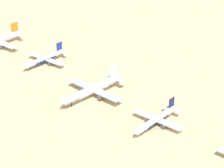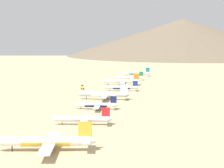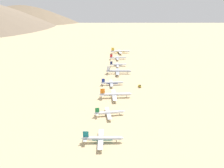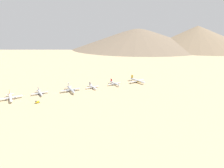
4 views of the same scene
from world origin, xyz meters
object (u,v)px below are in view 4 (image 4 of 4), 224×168
object	(u,v)px
parked_jet_4	(71,89)
parked_jet_7	(137,81)
parked_jet_2	(10,97)
parked_jet_6	(115,83)
service_truck	(37,102)
parked_jet_5	(93,87)
parked_jet_3	(40,93)

from	to	relation	value
parked_jet_4	parked_jet_7	distance (m)	133.13
parked_jet_2	parked_jet_6	world-z (taller)	parked_jet_2
parked_jet_4	parked_jet_6	bearing A→B (deg)	81.20
parked_jet_4	service_truck	world-z (taller)	parked_jet_4
parked_jet_5	service_truck	distance (m)	99.97
parked_jet_3	parked_jet_6	world-z (taller)	parked_jet_6
parked_jet_5	service_truck	bearing A→B (deg)	-82.49
parked_jet_4	parked_jet_7	bearing A→B (deg)	78.66
parked_jet_4	parked_jet_7	xyz separation A→B (m)	(26.18, 130.53, 0.19)
parked_jet_2	parked_jet_5	bearing A→B (deg)	79.01
parked_jet_5	parked_jet_3	bearing A→B (deg)	-104.71
parked_jet_5	parked_jet_7	bearing A→B (deg)	77.49
parked_jet_5	parked_jet_6	xyz separation A→B (m)	(7.06, 44.63, 0.32)
parked_jet_7	parked_jet_3	bearing A→B (deg)	-103.58
parked_jet_6	parked_jet_7	xyz separation A→B (m)	(13.23, 46.85, 0.87)
parked_jet_7	parked_jet_4	bearing A→B (deg)	-101.34
parked_jet_7	service_truck	bearing A→B (deg)	-92.17
parked_jet_6	parked_jet_5	bearing A→B (deg)	-99.00
parked_jet_3	parked_jet_4	world-z (taller)	parked_jet_4
parked_jet_2	parked_jet_5	size ratio (longest dim) A/B	1.32
parked_jet_6	parked_jet_3	bearing A→B (deg)	-102.78
parked_jet_4	parked_jet_6	xyz separation A→B (m)	(12.95, 83.68, -0.68)
parked_jet_2	parked_jet_4	size ratio (longest dim) A/B	0.99
parked_jet_3	parked_jet_7	size ratio (longest dim) A/B	0.75
parked_jet_3	parked_jet_6	xyz separation A→B (m)	(29.51, 130.12, 0.19)
parked_jet_2	parked_jet_7	xyz separation A→B (m)	(45.04, 218.91, 0.20)
parked_jet_2	parked_jet_4	world-z (taller)	parked_jet_4
parked_jet_2	service_truck	xyz separation A→B (m)	(37.80, 28.31, -1.89)
parked_jet_2	parked_jet_3	world-z (taller)	parked_jet_2
parked_jet_6	parked_jet_7	size ratio (longest dim) A/B	0.78
parked_jet_4	parked_jet_5	bearing A→B (deg)	81.43
parked_jet_2	parked_jet_4	bearing A→B (deg)	77.96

